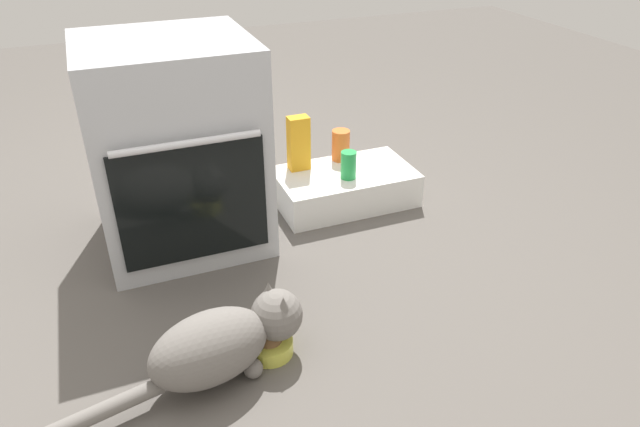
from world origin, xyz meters
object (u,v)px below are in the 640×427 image
at_px(pantry_cabinet, 344,187).
at_px(sauce_jar, 341,145).
at_px(soda_can, 348,165).
at_px(oven, 176,147).
at_px(juice_carton, 299,143).
at_px(cat, 222,342).
at_px(food_bowl, 270,345).

relative_size(pantry_cabinet, sauce_jar, 4.28).
bearing_deg(soda_can, oven, 177.32).
relative_size(sauce_jar, juice_carton, 0.58).
height_order(oven, cat, oven).
bearing_deg(cat, pantry_cabinet, 35.10).
bearing_deg(pantry_cabinet, soda_can, -100.03).
bearing_deg(juice_carton, food_bowl, -115.25).
relative_size(oven, pantry_cabinet, 1.32).
bearing_deg(cat, sauce_jar, 37.83).
bearing_deg(sauce_jar, food_bowl, -124.62).
bearing_deg(food_bowl, pantry_cabinet, 52.89).
bearing_deg(cat, soda_can, 33.38).
xyz_separation_m(cat, soda_can, (0.73, 0.76, 0.09)).
height_order(oven, soda_can, oven).
xyz_separation_m(pantry_cabinet, soda_can, (-0.01, -0.06, 0.13)).
xyz_separation_m(pantry_cabinet, juice_carton, (-0.17, 0.10, 0.19)).
height_order(sauce_jar, soda_can, sauce_jar).
xyz_separation_m(pantry_cabinet, sauce_jar, (0.03, 0.12, 0.14)).
distance_m(pantry_cabinet, sauce_jar, 0.19).
bearing_deg(juice_carton, sauce_jar, 5.04).
xyz_separation_m(oven, juice_carton, (0.53, 0.13, -0.12)).
distance_m(oven, sauce_jar, 0.77).
xyz_separation_m(cat, juice_carton, (0.57, 0.92, 0.15)).
relative_size(cat, juice_carton, 3.07).
relative_size(food_bowl, soda_can, 1.19).
height_order(oven, pantry_cabinet, oven).
relative_size(oven, juice_carton, 3.29).
bearing_deg(soda_can, cat, -133.93).
xyz_separation_m(pantry_cabinet, food_bowl, (-0.59, -0.79, -0.04)).
height_order(pantry_cabinet, food_bowl, pantry_cabinet).
bearing_deg(sauce_jar, pantry_cabinet, -104.78).
relative_size(pantry_cabinet, soda_can, 4.99).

